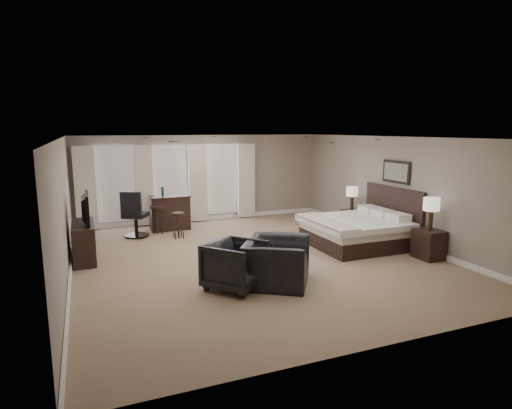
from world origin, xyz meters
name	(u,v)px	position (x,y,z in m)	size (l,w,h in m)	color
room	(254,199)	(0.00, 0.00, 1.30)	(7.60, 8.60, 2.64)	#826952
window_bay	(171,183)	(-1.00, 4.11, 1.20)	(5.25, 0.20, 2.30)	silver
bed	(355,218)	(2.58, -0.04, 0.69)	(2.16, 2.07, 1.38)	silver
nightstand_near	(429,244)	(3.47, -1.49, 0.32)	(0.48, 0.58, 0.64)	black
nightstand_far	(351,220)	(3.47, 1.41, 0.28)	(0.42, 0.51, 0.55)	black
lamp_near	(431,214)	(3.47, -1.49, 0.99)	(0.34, 0.34, 0.70)	beige
lamp_far	(352,199)	(3.47, 1.41, 0.88)	(0.32, 0.32, 0.66)	beige
wall_art	(396,172)	(3.70, -0.04, 1.75)	(0.04, 0.96, 0.56)	slate
dresser	(84,242)	(-3.45, 1.20, 0.40)	(0.45, 1.38, 0.80)	black
tv	(82,220)	(-3.45, 1.20, 0.88)	(1.12, 0.64, 0.15)	black
armchair_near	(277,254)	(-0.22, -1.62, 0.55)	(1.25, 0.81, 1.10)	black
armchair_far	(235,263)	(-1.00, -1.59, 0.47)	(0.91, 0.85, 0.94)	black
bar_counter	(170,213)	(-1.20, 3.34, 0.48)	(1.10, 0.57, 0.96)	black
bar_stool_left	(157,220)	(-1.62, 3.00, 0.38)	(0.36, 0.36, 0.76)	black
bar_stool_right	(178,225)	(-1.19, 2.28, 0.34)	(0.32, 0.32, 0.67)	black
desk_chair	(136,214)	(-2.18, 2.84, 0.62)	(0.63, 0.63, 1.23)	black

